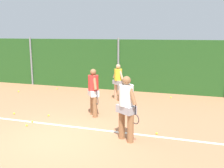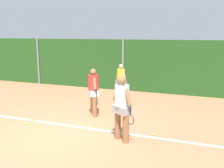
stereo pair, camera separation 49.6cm
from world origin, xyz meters
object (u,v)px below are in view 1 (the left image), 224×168
(tennis_ball_8, at_px, (171,97))
(tennis_ball_9, at_px, (27,125))
(tennis_ball_0, at_px, (157,133))
(player_backcourt_far, at_px, (118,80))
(tennis_ball_7, at_px, (49,115))
(tennis_ball_1, at_px, (19,91))
(tennis_ball_5, at_px, (14,113))
(player_foreground_near, at_px, (126,105))
(tennis_ball_10, at_px, (32,122))
(tennis_ball_4, at_px, (57,89))
(player_midcourt, at_px, (93,90))

(tennis_ball_8, xyz_separation_m, tennis_ball_9, (-4.19, -5.14, 0.00))
(tennis_ball_0, bearing_deg, player_backcourt_far, 121.87)
(tennis_ball_7, xyz_separation_m, tennis_ball_9, (-0.15, -1.10, 0.00))
(tennis_ball_1, bearing_deg, tennis_ball_7, -40.07)
(tennis_ball_5, xyz_separation_m, tennis_ball_7, (1.35, 0.18, 0.00))
(player_foreground_near, height_order, tennis_ball_9, player_foreground_near)
(player_backcourt_far, xyz_separation_m, tennis_ball_8, (2.28, 1.02, -0.88))
(player_backcourt_far, bearing_deg, player_foreground_near, 142.52)
(player_foreground_near, relative_size, tennis_ball_10, 27.84)
(tennis_ball_0, height_order, tennis_ball_8, same)
(player_foreground_near, distance_m, tennis_ball_5, 4.77)
(tennis_ball_4, distance_m, tennis_ball_10, 5.23)
(tennis_ball_4, relative_size, tennis_ball_5, 1.00)
(player_foreground_near, distance_m, tennis_ball_7, 3.57)
(tennis_ball_0, xyz_separation_m, tennis_ball_8, (0.06, 4.57, 0.00))
(player_backcourt_far, height_order, tennis_ball_7, player_backcourt_far)
(player_foreground_near, bearing_deg, tennis_ball_7, -167.52)
(player_midcourt, height_order, tennis_ball_10, player_midcourt)
(tennis_ball_9, height_order, tennis_ball_10, same)
(tennis_ball_9, relative_size, tennis_ball_10, 1.00)
(player_backcourt_far, relative_size, tennis_ball_1, 24.58)
(player_midcourt, relative_size, tennis_ball_10, 26.24)
(player_midcourt, bearing_deg, player_backcourt_far, 138.92)
(player_foreground_near, xyz_separation_m, tennis_ball_1, (-6.73, 4.17, -1.00))
(player_backcourt_far, height_order, tennis_ball_8, player_backcourt_far)
(player_backcourt_far, distance_m, tennis_ball_10, 4.33)
(tennis_ball_1, bearing_deg, tennis_ball_4, 37.92)
(tennis_ball_5, xyz_separation_m, tennis_ball_9, (1.20, -0.92, 0.00))
(tennis_ball_1, bearing_deg, tennis_ball_5, -55.29)
(tennis_ball_4, bearing_deg, tennis_ball_5, -81.66)
(tennis_ball_1, distance_m, tennis_ball_4, 1.95)
(player_midcourt, bearing_deg, tennis_ball_1, -151.55)
(player_backcourt_far, bearing_deg, tennis_ball_7, 93.43)
(tennis_ball_4, relative_size, tennis_ball_8, 1.00)
(tennis_ball_0, height_order, tennis_ball_10, same)
(player_midcourt, relative_size, tennis_ball_4, 26.24)
(tennis_ball_1, relative_size, tennis_ball_8, 1.00)
(tennis_ball_0, bearing_deg, player_foreground_near, -139.09)
(tennis_ball_4, relative_size, tennis_ball_7, 1.00)
(tennis_ball_4, xyz_separation_m, tennis_ball_10, (1.80, -4.91, 0.00))
(tennis_ball_5, distance_m, tennis_ball_9, 1.51)
(tennis_ball_1, distance_m, tennis_ball_10, 5.00)
(tennis_ball_9, bearing_deg, player_backcourt_far, 65.09)
(player_foreground_near, xyz_separation_m, tennis_ball_7, (-3.21, 1.21, -1.00))
(tennis_ball_10, bearing_deg, tennis_ball_4, 110.15)
(tennis_ball_5, height_order, tennis_ball_9, same)
(player_backcourt_far, height_order, tennis_ball_1, player_backcourt_far)
(player_foreground_near, height_order, tennis_ball_4, player_foreground_near)
(tennis_ball_0, height_order, tennis_ball_4, same)
(tennis_ball_5, height_order, tennis_ball_7, same)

